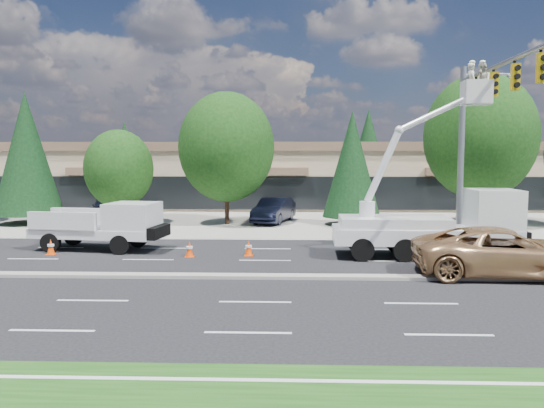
{
  "coord_description": "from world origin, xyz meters",
  "views": [
    {
      "loc": [
        1.03,
        -18.91,
        4.45
      ],
      "look_at": [
        0.3,
        3.33,
        2.4
      ],
      "focal_mm": 35.0,
      "sensor_mm": 36.0,
      "label": 1
    }
  ],
  "objects_px": {
    "signal_mast": "(477,122)",
    "bucket_truck": "(440,216)",
    "minivan": "(503,252)",
    "utility_pickup": "(105,230)"
  },
  "relations": [
    {
      "from": "signal_mast",
      "to": "bucket_truck",
      "type": "xyz_separation_m",
      "value": [
        -2.46,
        -2.87,
        -4.26
      ]
    },
    {
      "from": "signal_mast",
      "to": "minivan",
      "type": "relative_size",
      "value": 1.57
    },
    {
      "from": "signal_mast",
      "to": "bucket_truck",
      "type": "relative_size",
      "value": 1.2
    },
    {
      "from": "utility_pickup",
      "to": "bucket_truck",
      "type": "distance_m",
      "value": 15.32
    },
    {
      "from": "utility_pickup",
      "to": "bucket_truck",
      "type": "height_order",
      "value": "bucket_truck"
    },
    {
      "from": "signal_mast",
      "to": "utility_pickup",
      "type": "bearing_deg",
      "value": -175.15
    },
    {
      "from": "signal_mast",
      "to": "utility_pickup",
      "type": "distance_m",
      "value": 18.48
    },
    {
      "from": "minivan",
      "to": "bucket_truck",
      "type": "bearing_deg",
      "value": 24.16
    },
    {
      "from": "utility_pickup",
      "to": "bucket_truck",
      "type": "bearing_deg",
      "value": 3.01
    },
    {
      "from": "signal_mast",
      "to": "minivan",
      "type": "bearing_deg",
      "value": -99.86
    }
  ]
}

